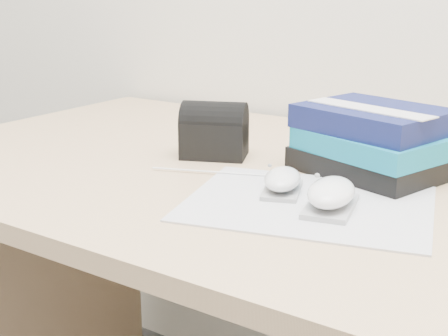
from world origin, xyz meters
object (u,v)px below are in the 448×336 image
Objects in this scene: pouch at (214,130)px; desk at (344,301)px; mouse_front at (331,195)px; mouse_rear at (282,181)px; book_stack at (373,141)px.

desk is at bearing 9.14° from pouch.
mouse_front reaches higher than desk.
mouse_rear is 0.23m from pouch.
book_stack is at bearing 68.03° from mouse_rear.
pouch is at bearing 154.01° from mouse_front.
mouse_rear is 0.88× the size of mouse_front.
pouch is at bearing -167.51° from book_stack.
desk is 0.29m from book_stack.
mouse_front is at bearing -25.99° from pouch.
book_stack is 1.99× the size of pouch.
mouse_front is (0.04, -0.18, 0.26)m from desk.
pouch reaches higher than desk.
book_stack is at bearing 12.49° from pouch.
mouse_front is 0.46× the size of book_stack.
mouse_rear reaches higher than desk.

